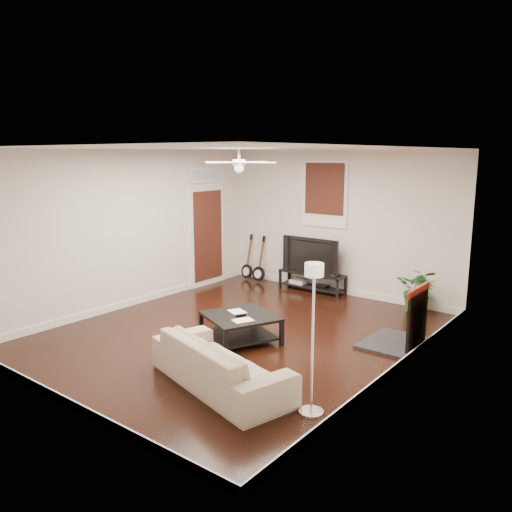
# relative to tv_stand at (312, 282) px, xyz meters

# --- Properties ---
(room) EXTENTS (5.01, 6.01, 2.81)m
(room) POSITION_rel_tv_stand_xyz_m (0.43, -2.78, 1.21)
(room) COLOR black
(room) RESTS_ON ground
(brick_accent) EXTENTS (0.02, 2.20, 2.80)m
(brick_accent) POSITION_rel_tv_stand_xyz_m (2.91, -1.78, 1.21)
(brick_accent) COLOR #A44535
(brick_accent) RESTS_ON floor
(fireplace) EXTENTS (0.80, 1.10, 0.92)m
(fireplace) POSITION_rel_tv_stand_xyz_m (2.63, -1.78, 0.27)
(fireplace) COLOR black
(fireplace) RESTS_ON floor
(window_back) EXTENTS (1.00, 0.06, 1.30)m
(window_back) POSITION_rel_tv_stand_xyz_m (0.13, 0.19, 1.76)
(window_back) COLOR #3B1810
(window_back) RESTS_ON wall_back
(door_left) EXTENTS (0.08, 1.00, 2.50)m
(door_left) POSITION_rel_tv_stand_xyz_m (-2.03, -0.88, 1.06)
(door_left) COLOR white
(door_left) RESTS_ON wall_left
(tv_stand) EXTENTS (1.39, 0.37, 0.39)m
(tv_stand) POSITION_rel_tv_stand_xyz_m (0.00, 0.00, 0.00)
(tv_stand) COLOR black
(tv_stand) RESTS_ON floor
(tv) EXTENTS (1.24, 0.16, 0.72)m
(tv) POSITION_rel_tv_stand_xyz_m (0.00, 0.02, 0.55)
(tv) COLOR black
(tv) RESTS_ON tv_stand
(coffee_table) EXTENTS (1.25, 1.25, 0.40)m
(coffee_table) POSITION_rel_tv_stand_xyz_m (0.65, -3.04, 0.00)
(coffee_table) COLOR black
(coffee_table) RESTS_ON floor
(sofa) EXTENTS (2.16, 1.29, 0.59)m
(sofa) POSITION_rel_tv_stand_xyz_m (1.42, -4.34, 0.10)
(sofa) COLOR #C7B495
(sofa) RESTS_ON floor
(floor_lamp) EXTENTS (0.33, 0.33, 1.65)m
(floor_lamp) POSITION_rel_tv_stand_xyz_m (2.63, -4.24, 0.63)
(floor_lamp) COLOR silver
(floor_lamp) RESTS_ON floor
(potted_plant) EXTENTS (0.80, 0.71, 0.80)m
(potted_plant) POSITION_rel_tv_stand_xyz_m (2.20, -0.03, 0.21)
(potted_plant) COLOR #1B601D
(potted_plant) RESTS_ON floor
(guitar_left) EXTENTS (0.33, 0.25, 1.00)m
(guitar_left) POSITION_rel_tv_stand_xyz_m (-1.66, -0.03, 0.31)
(guitar_left) COLOR black
(guitar_left) RESTS_ON floor
(guitar_right) EXTENTS (0.31, 0.22, 1.00)m
(guitar_right) POSITION_rel_tv_stand_xyz_m (-1.31, -0.06, 0.31)
(guitar_right) COLOR black
(guitar_right) RESTS_ON floor
(ceiling_fan) EXTENTS (1.24, 1.24, 0.32)m
(ceiling_fan) POSITION_rel_tv_stand_xyz_m (0.43, -2.78, 2.41)
(ceiling_fan) COLOR white
(ceiling_fan) RESTS_ON ceiling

